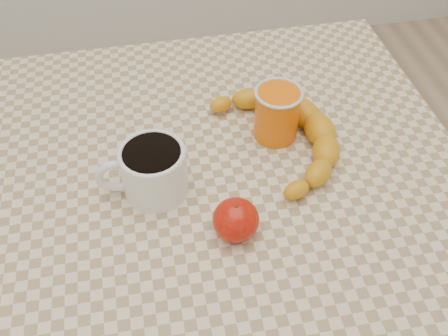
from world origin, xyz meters
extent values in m
cube|color=beige|center=(0.00, 0.00, 0.73)|extent=(0.80, 0.80, 0.04)
cube|color=#93764B|center=(0.00, 0.00, 0.68)|extent=(0.74, 0.74, 0.06)
cylinder|color=#93764B|center=(-0.35, 0.35, 0.35)|extent=(0.05, 0.05, 0.71)
cylinder|color=#93764B|center=(0.35, 0.35, 0.35)|extent=(0.05, 0.05, 0.71)
cylinder|color=white|center=(-0.11, -0.01, 0.79)|extent=(0.10, 0.10, 0.08)
cylinder|color=black|center=(-0.11, -0.01, 0.83)|extent=(0.08, 0.08, 0.01)
torus|color=white|center=(-0.11, -0.01, 0.83)|extent=(0.10, 0.10, 0.01)
torus|color=white|center=(-0.16, 0.00, 0.79)|extent=(0.06, 0.01, 0.06)
cylinder|color=#EE6307|center=(0.11, 0.08, 0.80)|extent=(0.07, 0.07, 0.09)
torus|color=silver|center=(0.11, 0.08, 0.84)|extent=(0.08, 0.08, 0.01)
ellipsoid|color=#990B05|center=(0.00, -0.11, 0.78)|extent=(0.08, 0.08, 0.06)
cylinder|color=#382311|center=(0.00, -0.11, 0.81)|extent=(0.01, 0.01, 0.01)
camera|label=1|loc=(-0.10, -0.52, 1.34)|focal=40.00mm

